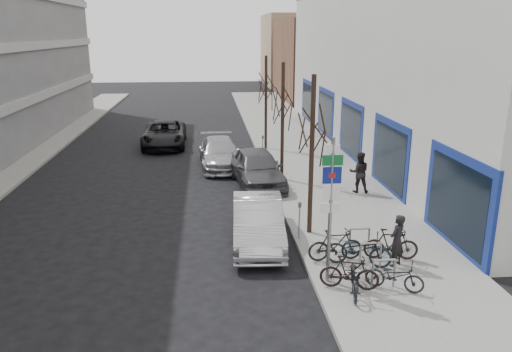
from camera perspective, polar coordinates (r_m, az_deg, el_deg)
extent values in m
plane|color=black|center=(13.98, -1.74, -12.85)|extent=(120.00, 120.00, 0.00)
cube|color=slate|center=(23.79, 7.48, -0.36)|extent=(5.00, 70.00, 0.15)
cube|color=#B7B7B2|center=(33.39, 27.18, 11.36)|extent=(20.00, 32.00, 10.00)
cube|color=brown|center=(54.07, 9.45, 12.98)|extent=(12.00, 14.00, 8.00)
cube|color=#937A5B|center=(68.75, 6.63, 14.13)|extent=(13.00, 12.00, 9.00)
cylinder|color=gray|center=(13.45, 8.46, -4.38)|extent=(0.10, 0.10, 4.20)
cube|color=white|center=(12.91, 8.82, 3.07)|extent=(0.35, 0.03, 0.22)
cube|color=#0C5926|center=(12.98, 8.76, 1.78)|extent=(0.55, 0.03, 0.28)
cube|color=navy|center=(13.08, 8.69, 0.09)|extent=(0.50, 0.03, 0.45)
cube|color=maroon|center=(13.07, 8.70, 0.08)|extent=(0.18, 0.02, 0.14)
cube|color=white|center=(13.21, 8.61, -1.79)|extent=(0.45, 0.03, 0.45)
cube|color=white|center=(13.36, 8.53, -3.62)|extent=(0.55, 0.03, 0.28)
cylinder|color=gray|center=(13.93, 13.17, -10.86)|extent=(0.06, 0.06, 0.80)
cylinder|color=gray|center=(14.13, 15.52, -10.65)|extent=(0.06, 0.06, 0.80)
cylinder|color=gray|center=(13.85, 14.47, -9.28)|extent=(0.60, 0.06, 0.06)
cylinder|color=gray|center=(14.87, 11.83, -8.98)|extent=(0.06, 0.06, 0.80)
cylinder|color=gray|center=(15.05, 14.04, -8.81)|extent=(0.06, 0.06, 0.80)
cylinder|color=gray|center=(14.80, 13.04, -7.49)|extent=(0.60, 0.06, 0.06)
cylinder|color=gray|center=(15.83, 10.66, -7.32)|extent=(0.06, 0.06, 0.80)
cylinder|color=gray|center=(16.00, 12.74, -7.19)|extent=(0.06, 0.06, 0.80)
cylinder|color=gray|center=(15.76, 11.79, -5.92)|extent=(0.60, 0.06, 0.06)
cylinder|color=black|center=(16.56, 6.36, 1.97)|extent=(0.16, 0.16, 5.50)
cylinder|color=black|center=(22.82, 3.04, 5.95)|extent=(0.16, 0.16, 5.50)
cylinder|color=black|center=(29.19, 1.14, 8.20)|extent=(0.16, 0.16, 5.50)
cylinder|color=gray|center=(16.64, 4.97, -5.35)|extent=(0.05, 0.05, 1.10)
cube|color=#3F3F44|center=(16.42, 5.02, -3.30)|extent=(0.10, 0.08, 0.18)
cylinder|color=gray|center=(21.78, 2.37, -0.08)|extent=(0.05, 0.05, 1.10)
cube|color=#3F3F44|center=(21.61, 2.39, 1.53)|extent=(0.10, 0.08, 0.18)
cylinder|color=gray|center=(27.06, 0.78, 3.16)|extent=(0.05, 0.05, 1.10)
cube|color=#3F3F44|center=(26.93, 0.79, 4.47)|extent=(0.10, 0.08, 0.18)
imported|color=black|center=(13.55, 11.22, -11.03)|extent=(0.84, 1.74, 1.02)
imported|color=black|center=(13.72, 10.63, -10.76)|extent=(1.66, 0.92, 0.97)
imported|color=black|center=(15.01, 11.65, -7.94)|extent=(2.01, 1.21, 1.18)
imported|color=black|center=(15.23, 9.06, -7.75)|extent=(1.70, 0.58, 1.02)
imported|color=black|center=(13.95, 15.58, -10.69)|extent=(1.59, 1.11, 0.94)
imported|color=black|center=(15.67, 15.18, -7.48)|extent=(1.70, 0.78, 1.00)
imported|color=#B3B3B8|center=(16.51, 0.21, -5.24)|extent=(1.87, 4.69, 1.52)
imported|color=#4A4A4F|center=(22.57, 0.16, 0.91)|extent=(2.46, 5.14, 1.69)
imported|color=#9E9EA2|center=(26.01, -4.15, 2.65)|extent=(2.32, 5.12, 1.46)
imported|color=black|center=(31.19, -10.42, 4.75)|extent=(2.58, 5.49, 1.52)
imported|color=black|center=(15.18, 15.81, -7.11)|extent=(0.69, 0.66, 1.58)
imported|color=black|center=(21.69, 11.71, 0.46)|extent=(0.72, 0.54, 1.78)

